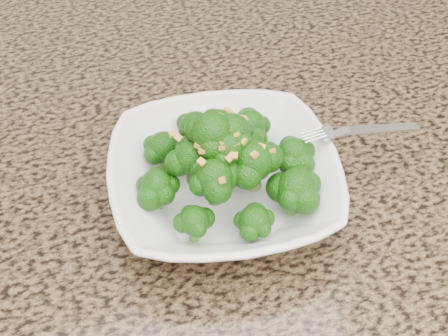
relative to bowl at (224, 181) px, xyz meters
name	(u,v)px	position (x,y,z in m)	size (l,w,h in m)	color
granite_counter	(139,207)	(-0.09, 0.03, -0.05)	(1.64, 1.04, 0.03)	brown
bowl	(224,181)	(0.00, 0.00, 0.00)	(0.25, 0.25, 0.06)	white
broccoli_pile	(224,135)	(0.00, 0.00, 0.07)	(0.22, 0.22, 0.07)	#165309
garlic_topping	(224,104)	(0.00, 0.00, 0.11)	(0.13, 0.13, 0.01)	gold
fork	(344,132)	(0.14, -0.01, 0.04)	(0.16, 0.03, 0.01)	silver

